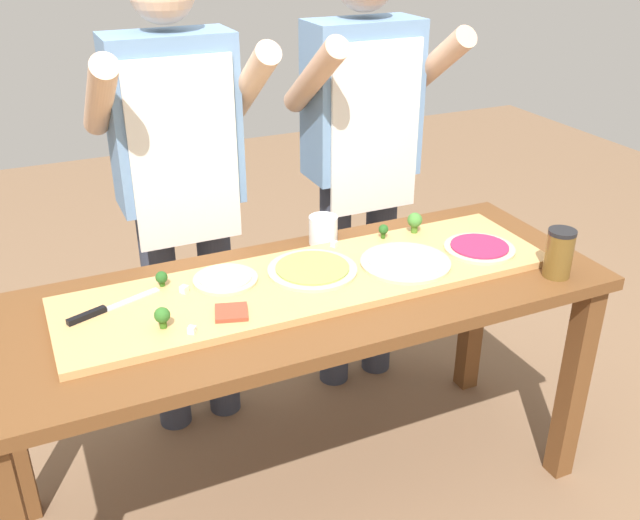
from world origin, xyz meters
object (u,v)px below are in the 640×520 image
object	(u,v)px
pizza_whole_beet_magenta	(479,248)
broccoli_floret_center_right	(383,230)
cook_right	(362,148)
prep_table	(301,321)
pizza_whole_white_garlic	(405,262)
pizza_slice_far_right	(231,312)
broccoli_floret_front_mid	(162,316)
broccoli_floret_center_left	(415,221)
cheese_crumble_c	(192,330)
cheese_crumble_a	(334,244)
chefs_knife	(102,310)
cheese_crumble_b	(184,289)
broccoli_floret_front_left	(162,278)
pizza_whole_pesto_green	(312,269)
flour_cup	(323,232)
pizza_whole_cheese_artichoke	(225,279)
cook_left	(179,174)
sauce_jar	(559,253)

from	to	relation	value
pizza_whole_beet_magenta	broccoli_floret_center_right	xyz separation A→B (m)	(-0.24, 0.21, 0.02)
pizza_whole_beet_magenta	cook_right	xyz separation A→B (m)	(-0.13, 0.57, 0.18)
prep_table	pizza_whole_white_garlic	xyz separation A→B (m)	(0.34, -0.02, 0.14)
pizza_whole_beet_magenta	pizza_slice_far_right	xyz separation A→B (m)	(-0.84, -0.06, -0.00)
broccoli_floret_front_mid	broccoli_floret_center_left	bearing A→B (deg)	15.32
cook_right	broccoli_floret_front_mid	bearing A→B (deg)	-145.51
pizza_whole_white_garlic	cheese_crumble_c	distance (m)	0.71
cheese_crumble_a	cook_right	bearing A→B (deg)	51.79
prep_table	chefs_knife	bearing A→B (deg)	173.03
cheese_crumble_c	cook_right	distance (m)	1.09
broccoli_floret_center_left	cook_right	size ratio (longest dim) A/B	0.04
cheese_crumble_c	broccoli_floret_center_left	bearing A→B (deg)	19.82
broccoli_floret_front_mid	broccoli_floret_center_right	size ratio (longest dim) A/B	1.21
pizza_slice_far_right	cheese_crumble_b	size ratio (longest dim) A/B	4.29
chefs_knife	cheese_crumble_c	world-z (taller)	cheese_crumble_c
chefs_knife	broccoli_floret_front_left	world-z (taller)	broccoli_floret_front_left
pizza_whole_pesto_green	flour_cup	xyz separation A→B (m)	(0.13, 0.21, 0.01)
pizza_whole_pesto_green	cheese_crumble_a	size ratio (longest dim) A/B	14.37
broccoli_floret_front_mid	flour_cup	size ratio (longest dim) A/B	0.61
pizza_whole_cheese_artichoke	pizza_slice_far_right	xyz separation A→B (m)	(-0.04, -0.19, -0.00)
pizza_whole_beet_magenta	flour_cup	bearing A→B (deg)	144.10
cook_left	cheese_crumble_a	bearing A→B (deg)	-41.92
pizza_whole_pesto_green	pizza_whole_white_garlic	world-z (taller)	same
pizza_whole_white_garlic	flour_cup	size ratio (longest dim) A/B	2.90
cook_left	cook_right	distance (m)	0.68
broccoli_floret_center_left	cheese_crumble_c	xyz separation A→B (m)	(-0.85, -0.31, -0.03)
flour_cup	cheese_crumble_b	bearing A→B (deg)	-160.65
cheese_crumble_b	pizza_whole_pesto_green	bearing A→B (deg)	-4.77
pizza_whole_white_garlic	broccoli_floret_center_left	world-z (taller)	broccoli_floret_center_left
cheese_crumble_c	pizza_whole_white_garlic	bearing A→B (deg)	9.16
broccoli_floret_front_left	cheese_crumble_c	xyz separation A→B (m)	(0.01, -0.28, -0.02)
broccoli_floret_center_left	flour_cup	world-z (taller)	flour_cup
pizza_slice_far_right	sauce_jar	size ratio (longest dim) A/B	0.57
broccoli_floret_center_right	cheese_crumble_c	bearing A→B (deg)	-157.13
broccoli_floret_center_left	broccoli_floret_center_right	size ratio (longest dim) A/B	1.45
cheese_crumble_b	flour_cup	world-z (taller)	flour_cup
pizza_whole_pesto_green	cheese_crumble_a	world-z (taller)	cheese_crumble_a
broccoli_floret_center_left	broccoli_floret_front_mid	bearing A→B (deg)	-164.68
flour_cup	sauce_jar	size ratio (longest dim) A/B	0.63
pizza_slice_far_right	broccoli_floret_front_mid	bearing A→B (deg)	176.98
pizza_slice_far_right	cheese_crumble_c	distance (m)	0.13
cheese_crumble_c	cook_left	world-z (taller)	cook_left
broccoli_floret_center_right	cook_left	size ratio (longest dim) A/B	0.03
pizza_whole_pesto_green	cheese_crumble_a	distance (m)	0.19
prep_table	cheese_crumble_a	size ratio (longest dim) A/B	97.66
prep_table	cheese_crumble_b	size ratio (longest dim) A/B	90.77
broccoli_floret_front_mid	cheese_crumble_c	world-z (taller)	broccoli_floret_front_mid
prep_table	broccoli_floret_center_right	xyz separation A→B (m)	(0.37, 0.17, 0.16)
cheese_crumble_a	cheese_crumble_c	size ratio (longest dim) A/B	1.01
cheese_crumble_c	cook_left	bearing A→B (deg)	76.91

